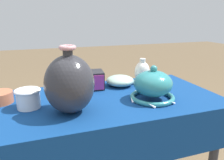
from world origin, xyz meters
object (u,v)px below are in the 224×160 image
(mosaic_tile_box, at_px, (93,80))
(bowl_shallow_celadon, at_px, (120,81))
(vase_tall_bulbous, at_px, (70,84))
(cup_wide_porcelain, at_px, (28,98))
(vase_dome_bell, at_px, (153,86))
(jar_round_ivory, at_px, (142,72))

(mosaic_tile_box, relative_size, bowl_shallow_celadon, 0.83)
(vase_tall_bulbous, height_order, cup_wide_porcelain, vase_tall_bulbous)
(vase_tall_bulbous, height_order, vase_dome_bell, vase_tall_bulbous)
(vase_tall_bulbous, relative_size, mosaic_tile_box, 2.11)
(mosaic_tile_box, distance_m, jar_round_ivory, 0.31)
(cup_wide_porcelain, distance_m, bowl_shallow_celadon, 0.52)
(vase_tall_bulbous, bearing_deg, jar_round_ivory, 31.41)
(mosaic_tile_box, height_order, bowl_shallow_celadon, mosaic_tile_box)
(vase_dome_bell, bearing_deg, jar_round_ivory, 73.72)
(vase_tall_bulbous, distance_m, jar_round_ivory, 0.56)
(jar_round_ivory, distance_m, bowl_shallow_celadon, 0.16)
(bowl_shallow_celadon, bearing_deg, vase_tall_bulbous, -140.21)
(vase_tall_bulbous, relative_size, cup_wide_porcelain, 2.50)
(vase_tall_bulbous, xyz_separation_m, bowl_shallow_celadon, (0.33, 0.27, -0.09))
(vase_tall_bulbous, distance_m, cup_wide_porcelain, 0.21)
(mosaic_tile_box, xyz_separation_m, jar_round_ivory, (0.31, 0.01, 0.02))
(cup_wide_porcelain, bearing_deg, vase_dome_bell, -8.44)
(cup_wide_porcelain, bearing_deg, mosaic_tile_box, 27.62)
(jar_round_ivory, xyz_separation_m, cup_wide_porcelain, (-0.64, -0.19, -0.02))
(vase_tall_bulbous, height_order, mosaic_tile_box, vase_tall_bulbous)
(vase_tall_bulbous, bearing_deg, bowl_shallow_celadon, 39.79)
(vase_tall_bulbous, distance_m, bowl_shallow_celadon, 0.43)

